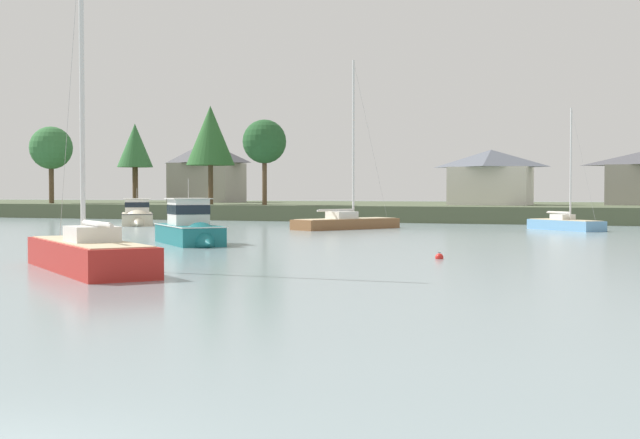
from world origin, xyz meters
TOP-DOWN VIEW (x-y plane):
  - far_shore_bank at (0.00, 94.65)m, footprint 230.24×40.27m
  - sailboat_red at (-13.11, 20.67)m, footprint 9.38×8.38m
  - cruiser_cream at (-36.51, 60.60)m, footprint 6.82×8.53m
  - sailboat_wood at (-15.92, 59.96)m, footprint 7.23×9.79m
  - sailboat_skyblue at (1.32, 64.13)m, footprint 6.56×6.56m
  - cruiser_teal at (-17.55, 36.88)m, footprint 7.43×7.60m
  - mooring_buoy_red at (-1.53, 31.54)m, footprint 0.39×0.39m
  - shore_tree_far_right at (-31.08, 77.03)m, footprint 4.72×4.72m
  - shore_tree_center_left at (-38.46, 78.65)m, footprint 5.46×5.46m
  - shore_tree_far_left at (-60.79, 79.48)m, footprint 5.21×5.21m
  - shore_tree_left at (-56.01, 90.59)m, footprint 4.71×4.71m
  - cottage_hillside at (-8.53, 87.00)m, footprint 9.04×7.14m
  - cottage_near_water at (-48.34, 96.21)m, footprint 9.41×7.07m

SIDE VIEW (x-z plane):
  - mooring_buoy_red at x=-1.53m, z-range -0.15..0.29m
  - sailboat_skyblue at x=1.32m, z-range -4.94..5.39m
  - sailboat_wood at x=-15.92m, z-range -7.02..7.59m
  - sailboat_red at x=-13.11m, z-range -6.83..7.44m
  - cruiser_cream at x=-36.51m, z-range -1.63..2.75m
  - cruiser_teal at x=-17.55m, z-range -1.79..2.98m
  - far_shore_bank at x=0.00m, z-range 0.00..1.63m
  - cottage_hillside at x=-8.53m, z-range 1.73..7.75m
  - cottage_near_water at x=-48.34m, z-range 1.78..9.95m
  - shore_tree_far_left at x=-60.79m, z-range 3.66..13.06m
  - shore_tree_far_right at x=-31.08m, z-range 3.81..13.00m
  - shore_tree_left at x=-56.01m, z-range 3.85..14.27m
  - shore_tree_center_left at x=-38.46m, z-range 3.79..14.87m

